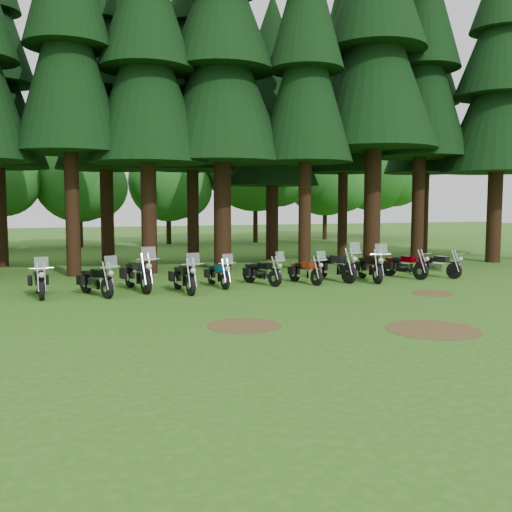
# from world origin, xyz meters

# --- Properties ---
(ground) EXTENTS (120.00, 120.00, 0.00)m
(ground) POSITION_xyz_m (0.00, 0.00, 0.00)
(ground) COLOR #2A5F17
(ground) RESTS_ON ground
(pine_front_3) EXTENTS (4.32, 4.32, 17.57)m
(pine_front_3) POSITION_xyz_m (-6.29, 9.51, 10.52)
(pine_front_3) COLOR #311C10
(pine_front_3) RESTS_ON ground
(pine_front_4) EXTENTS (4.95, 4.95, 16.33)m
(pine_front_4) POSITION_xyz_m (-3.21, 9.40, 9.78)
(pine_front_4) COLOR #311C10
(pine_front_4) RESTS_ON ground
(pine_front_5) EXTENTS (5.81, 5.81, 16.72)m
(pine_front_5) POSITION_xyz_m (0.07, 9.44, 10.01)
(pine_front_5) COLOR #311C10
(pine_front_5) RESTS_ON ground
(pine_front_6) EXTENTS (4.15, 4.15, 16.75)m
(pine_front_6) POSITION_xyz_m (3.43, 8.02, 10.03)
(pine_front_6) COLOR #311C10
(pine_front_6) RESTS_ON ground
(pine_front_7) EXTENTS (5.98, 5.98, 19.41)m
(pine_front_7) POSITION_xyz_m (7.37, 8.76, 11.62)
(pine_front_7) COLOR #311C10
(pine_front_7) RESTS_ON ground
(pine_front_8) EXTENTS (4.79, 4.79, 18.63)m
(pine_front_8) POSITION_xyz_m (10.62, 9.61, 11.15)
(pine_front_8) COLOR #311C10
(pine_front_8) RESTS_ON ground
(pine_front_9) EXTENTS (5.44, 5.44, 15.89)m
(pine_front_9) POSITION_xyz_m (13.94, 7.83, 9.51)
(pine_front_9) COLOR #311C10
(pine_front_9) RESTS_ON ground
(pine_back_2) EXTENTS (4.85, 4.85, 16.30)m
(pine_back_2) POSITION_xyz_m (-4.38, 14.40, 9.76)
(pine_back_2) COLOR #311C10
(pine_back_2) RESTS_ON ground
(pine_back_3) EXTENTS (4.35, 4.35, 16.20)m
(pine_back_3) POSITION_xyz_m (-0.37, 12.94, 9.70)
(pine_back_3) COLOR #311C10
(pine_back_3) RESTS_ON ground
(pine_back_4) EXTENTS (4.94, 4.94, 13.78)m
(pine_back_4) POSITION_xyz_m (4.04, 13.25, 8.25)
(pine_back_4) COLOR #311C10
(pine_back_4) RESTS_ON ground
(pine_back_5) EXTENTS (3.94, 3.94, 16.33)m
(pine_back_5) POSITION_xyz_m (8.07, 12.86, 9.78)
(pine_back_5) COLOR #311C10
(pine_back_5) RESTS_ON ground
(pine_back_6) EXTENTS (4.59, 4.59, 16.58)m
(pine_back_6) POSITION_xyz_m (13.36, 12.79, 9.93)
(pine_back_6) COLOR #311C10
(pine_back_6) RESTS_ON ground
(decid_3) EXTENTS (6.12, 5.95, 7.65)m
(decid_3) POSITION_xyz_m (-4.71, 25.13, 4.51)
(decid_3) COLOR #311C10
(decid_3) RESTS_ON ground
(decid_4) EXTENTS (5.93, 5.76, 7.41)m
(decid_4) POSITION_xyz_m (1.58, 26.32, 4.37)
(decid_4) COLOR #311C10
(decid_4) RESTS_ON ground
(decid_5) EXTENTS (8.45, 8.21, 10.56)m
(decid_5) POSITION_xyz_m (8.29, 25.71, 6.23)
(decid_5) COLOR #311C10
(decid_5) RESTS_ON ground
(decid_6) EXTENTS (7.06, 6.86, 8.82)m
(decid_6) POSITION_xyz_m (14.85, 27.01, 5.20)
(decid_6) COLOR #311C10
(decid_6) RESTS_ON ground
(decid_7) EXTENTS (8.44, 8.20, 10.55)m
(decid_7) POSITION_xyz_m (19.46, 26.83, 6.22)
(decid_7) COLOR #311C10
(decid_7) RESTS_ON ground
(dirt_patch_0) EXTENTS (1.80, 1.80, 0.01)m
(dirt_patch_0) POSITION_xyz_m (-3.00, -2.00, 0.01)
(dirt_patch_0) COLOR #4C3D1E
(dirt_patch_0) RESTS_ON ground
(dirt_patch_1) EXTENTS (1.40, 1.40, 0.01)m
(dirt_patch_1) POSITION_xyz_m (4.50, 0.50, 0.01)
(dirt_patch_1) COLOR #4C3D1E
(dirt_patch_1) RESTS_ON ground
(dirt_patch_2) EXTENTS (2.20, 2.20, 0.01)m
(dirt_patch_2) POSITION_xyz_m (1.00, -4.00, 0.01)
(dirt_patch_2) COLOR #4C3D1E
(dirt_patch_2) RESTS_ON ground
(motorcycle_0) EXTENTS (0.46, 2.17, 1.36)m
(motorcycle_0) POSITION_xyz_m (-7.62, 4.37, 0.45)
(motorcycle_0) COLOR black
(motorcycle_0) RESTS_ON ground
(motorcycle_1) EXTENTS (1.03, 2.11, 1.36)m
(motorcycle_1) POSITION_xyz_m (-5.92, 3.96, 0.46)
(motorcycle_1) COLOR black
(motorcycle_1) RESTS_ON ground
(motorcycle_2) EXTENTS (0.70, 2.51, 1.57)m
(motorcycle_2) POSITION_xyz_m (-4.50, 4.56, 0.53)
(motorcycle_2) COLOR black
(motorcycle_2) RESTS_ON ground
(motorcycle_3) EXTENTS (0.43, 2.23, 1.40)m
(motorcycle_3) POSITION_xyz_m (-3.11, 3.65, 0.47)
(motorcycle_3) COLOR black
(motorcycle_3) RESTS_ON ground
(motorcycle_4) EXTENTS (0.41, 2.00, 1.25)m
(motorcycle_4) POSITION_xyz_m (-1.68, 4.44, 0.42)
(motorcycle_4) COLOR black
(motorcycle_4) RESTS_ON ground
(motorcycle_5) EXTENTS (0.95, 1.99, 1.28)m
(motorcycle_5) POSITION_xyz_m (-0.02, 4.40, 0.43)
(motorcycle_5) COLOR black
(motorcycle_5) RESTS_ON ground
(motorcycle_6) EXTENTS (0.60, 2.03, 1.28)m
(motorcycle_6) POSITION_xyz_m (1.61, 4.14, 0.43)
(motorcycle_6) COLOR black
(motorcycle_6) RESTS_ON ground
(motorcycle_7) EXTENTS (0.73, 2.47, 1.55)m
(motorcycle_7) POSITION_xyz_m (2.96, 4.37, 0.52)
(motorcycle_7) COLOR black
(motorcycle_7) RESTS_ON ground
(motorcycle_8) EXTENTS (0.78, 2.40, 1.51)m
(motorcycle_8) POSITION_xyz_m (4.20, 3.85, 0.50)
(motorcycle_8) COLOR black
(motorcycle_8) RESTS_ON ground
(motorcycle_9) EXTENTS (0.77, 2.11, 0.88)m
(motorcycle_9) POSITION_xyz_m (6.00, 4.16, 0.45)
(motorcycle_9) COLOR black
(motorcycle_9) RESTS_ON ground
(motorcycle_10) EXTENTS (0.79, 2.03, 0.85)m
(motorcycle_10) POSITION_xyz_m (7.41, 3.92, 0.44)
(motorcycle_10) COLOR black
(motorcycle_10) RESTS_ON ground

